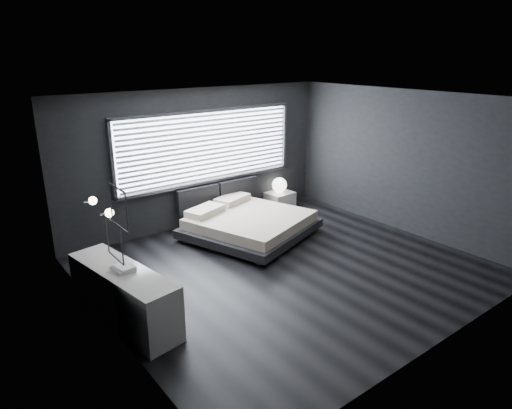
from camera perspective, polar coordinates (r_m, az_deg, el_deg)
room at (r=7.29m, az=4.08°, el=2.03°), size 6.04×6.00×2.80m
window at (r=9.46m, az=-5.91°, el=7.17°), size 4.14×0.09×1.52m
headboard at (r=9.75m, az=-4.75°, el=1.25°), size 1.96×0.16×0.52m
sconce_near at (r=5.86m, az=-17.89°, el=-1.01°), size 0.18×0.11×0.11m
sconce_far at (r=6.40m, az=-19.76°, el=0.44°), size 0.18×0.11×0.11m
wall_art_upper at (r=5.21m, az=-16.80°, el=-0.41°), size 0.01×0.48×0.48m
wall_art_lower at (r=5.60m, az=-17.29°, el=-4.29°), size 0.01×0.48×0.48m
bed at (r=8.99m, az=-0.92°, el=-2.31°), size 2.73×2.67×0.57m
nightstand at (r=10.69m, az=3.00°, el=0.63°), size 0.63×0.53×0.35m
orb_lamp at (r=10.63m, az=2.94°, el=2.47°), size 0.34×0.34×0.34m
dresser at (r=6.45m, az=-16.16°, el=-10.85°), size 0.84×1.99×0.77m
book_stack at (r=6.24m, az=-16.20°, el=-7.58°), size 0.25×0.32×0.06m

